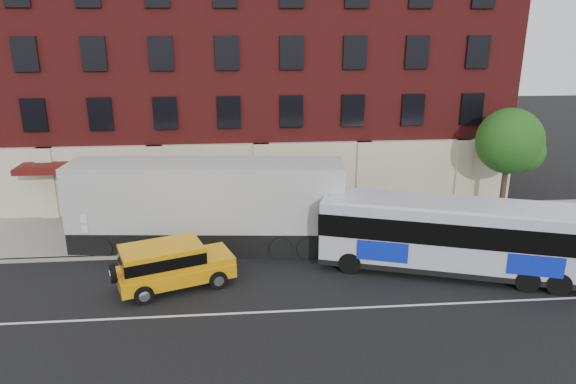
{
  "coord_description": "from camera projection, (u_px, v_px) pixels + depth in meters",
  "views": [
    {
      "loc": [
        -1.01,
        -17.49,
        10.74
      ],
      "look_at": [
        0.99,
        5.5,
        3.26
      ],
      "focal_mm": 32.8,
      "sensor_mm": 36.0,
      "label": 1
    }
  ],
  "objects": [
    {
      "name": "kerb",
      "position": [
        267.0,
        251.0,
        25.63
      ],
      "size": [
        60.0,
        0.25,
        0.15
      ],
      "primitive_type": "cube",
      "color": "gray",
      "rests_on": "ground"
    },
    {
      "name": "ground",
      "position": [
        275.0,
        319.0,
        19.97
      ],
      "size": [
        120.0,
        120.0,
        0.0
      ],
      "primitive_type": "plane",
      "color": "black",
      "rests_on": "ground"
    },
    {
      "name": "yellow_suv",
      "position": [
        170.0,
        263.0,
        22.03
      ],
      "size": [
        5.18,
        3.48,
        1.93
      ],
      "color": "orange",
      "rests_on": "ground"
    },
    {
      "name": "shipping_container",
      "position": [
        207.0,
        207.0,
        25.64
      ],
      "size": [
        13.32,
        3.9,
        4.37
      ],
      "color": "black",
      "rests_on": "ground"
    },
    {
      "name": "lane_line",
      "position": [
        274.0,
        312.0,
        20.44
      ],
      "size": [
        60.0,
        0.12,
        0.01
      ],
      "primitive_type": "cube",
      "color": "silver",
      "rests_on": "ground"
    },
    {
      "name": "sign_pole",
      "position": [
        85.0,
        230.0,
        24.65
      ],
      "size": [
        0.3,
        0.2,
        2.5
      ],
      "color": "gray",
      "rests_on": "ground"
    },
    {
      "name": "city_bus",
      "position": [
        459.0,
        235.0,
        23.11
      ],
      "size": [
        12.28,
        6.22,
        3.31
      ],
      "color": "#B8BAC4",
      "rests_on": "ground"
    },
    {
      "name": "building",
      "position": [
        257.0,
        74.0,
        33.67
      ],
      "size": [
        30.0,
        12.1,
        15.0
      ],
      "color": "maroon",
      "rests_on": "sidewalk"
    },
    {
      "name": "sidewalk",
      "position": [
        264.0,
        229.0,
        28.48
      ],
      "size": [
        60.0,
        6.0,
        0.15
      ],
      "primitive_type": "cube",
      "color": "gray",
      "rests_on": "ground"
    },
    {
      "name": "street_tree",
      "position": [
        510.0,
        144.0,
        28.72
      ],
      "size": [
        3.6,
        3.6,
        6.2
      ],
      "color": "#34281A",
      "rests_on": "sidewalk"
    }
  ]
}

